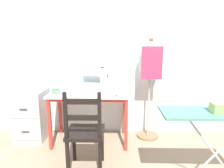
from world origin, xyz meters
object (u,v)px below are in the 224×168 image
(thread_spool_near_machine, at_px, (110,92))
(fabric_bowl, at_px, (56,91))
(sewing_machine, at_px, (95,79))
(wooden_chair, at_px, (85,133))
(dress_form, at_px, (150,66))
(filing_cabinet, at_px, (32,114))
(storage_box, at_px, (222,108))
(scissors, at_px, (119,96))
(ironing_board, at_px, (220,117))

(thread_spool_near_machine, bearing_deg, fabric_bowl, -177.68)
(sewing_machine, bearing_deg, wooden_chair, -92.32)
(fabric_bowl, bearing_deg, dress_form, 10.36)
(thread_spool_near_machine, height_order, dress_form, dress_form)
(fabric_bowl, height_order, wooden_chair, wooden_chair)
(thread_spool_near_machine, relative_size, filing_cabinet, 0.06)
(sewing_machine, height_order, storage_box, sewing_machine)
(scissors, xyz_separation_m, ironing_board, (0.89, -0.79, 0.03))
(storage_box, bearing_deg, sewing_machine, 136.52)
(sewing_machine, distance_m, ironing_board, 1.67)
(wooden_chair, height_order, storage_box, wooden_chair)
(wooden_chair, bearing_deg, fabric_bowl, 128.98)
(dress_form, bearing_deg, storage_box, -68.94)
(fabric_bowl, distance_m, wooden_chair, 0.82)
(scissors, xyz_separation_m, storage_box, (0.89, -0.81, 0.12))
(fabric_bowl, xyz_separation_m, filing_cabinet, (-0.43, 0.16, -0.40))
(sewing_machine, bearing_deg, scissors, -45.69)
(thread_spool_near_machine, relative_size, storage_box, 0.22)
(wooden_chair, bearing_deg, thread_spool_near_machine, 68.50)
(sewing_machine, xyz_separation_m, scissors, (0.34, -0.35, -0.15))
(dress_form, relative_size, ironing_board, 1.42)
(dress_form, xyz_separation_m, ironing_board, (0.44, -1.12, -0.31))
(scissors, xyz_separation_m, dress_form, (0.44, 0.34, 0.34))
(filing_cabinet, xyz_separation_m, dress_form, (1.73, 0.07, 0.71))
(thread_spool_near_machine, xyz_separation_m, ironing_board, (1.02, -0.92, 0.01))
(scissors, bearing_deg, wooden_chair, -127.24)
(sewing_machine, xyz_separation_m, filing_cabinet, (-0.95, -0.08, -0.52))
(scissors, height_order, filing_cabinet, scissors)
(fabric_bowl, distance_m, storage_box, 1.96)
(dress_form, bearing_deg, filing_cabinet, -177.57)
(dress_form, relative_size, storage_box, 7.56)
(sewing_machine, distance_m, fabric_bowl, 0.58)
(wooden_chair, bearing_deg, sewing_machine, 87.68)
(wooden_chair, relative_size, dress_form, 0.64)
(fabric_bowl, bearing_deg, ironing_board, -27.10)
(wooden_chair, distance_m, filing_cabinet, 1.19)
(sewing_machine, xyz_separation_m, fabric_bowl, (-0.51, -0.25, -0.12))
(wooden_chair, height_order, dress_form, dress_form)
(sewing_machine, bearing_deg, fabric_bowl, -154.39)
(storage_box, bearing_deg, ironing_board, 87.58)
(sewing_machine, xyz_separation_m, ironing_board, (1.23, -1.13, -0.12))
(storage_box, bearing_deg, dress_form, 111.06)
(wooden_chair, bearing_deg, ironing_board, -13.33)
(scissors, relative_size, wooden_chair, 0.15)
(thread_spool_near_machine, xyz_separation_m, dress_form, (0.57, 0.21, 0.32))
(wooden_chair, height_order, filing_cabinet, wooden_chair)
(filing_cabinet, relative_size, dress_form, 0.50)
(ironing_board, bearing_deg, dress_form, 111.57)
(storage_box, bearing_deg, filing_cabinet, 153.57)
(scissors, xyz_separation_m, filing_cabinet, (-1.28, 0.26, -0.37))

